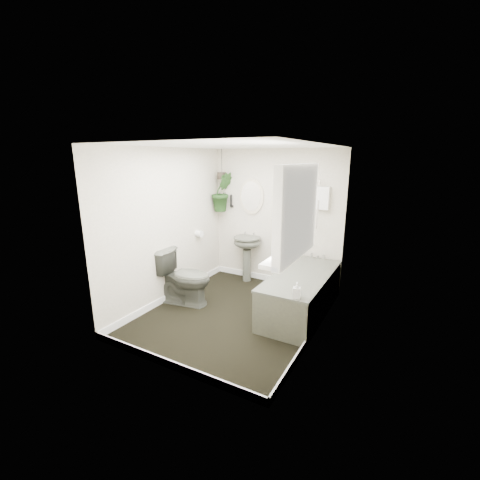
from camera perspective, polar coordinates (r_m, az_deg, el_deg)
The scene contains 22 objects.
floor at distance 4.69m, azimuth -0.91°, elevation -13.06°, with size 2.30×2.80×0.02m, color black.
ceiling at distance 4.16m, azimuth -1.04°, elevation 16.58°, with size 2.30×2.80×0.02m, color white.
wall_back at distance 5.52m, azimuth 6.36°, elevation 3.87°, with size 2.30×0.02×2.30m, color beige.
wall_front at distance 3.18m, azimuth -13.76°, elevation -4.41°, with size 2.30×0.02×2.30m, color beige.
wall_left at distance 4.94m, azimuth -12.72°, elevation 2.37°, with size 0.02×2.80×2.30m, color beige.
wall_right at distance 3.85m, azimuth 14.17°, elevation -1.14°, with size 0.02×2.80×2.30m, color beige.
skirting at distance 4.66m, azimuth -0.91°, elevation -12.40°, with size 2.30×2.80×0.10m, color white.
bathtub at distance 4.68m, azimuth 10.84°, elevation -9.29°, with size 0.72×1.72×0.58m, color #484A41, non-canonical shape.
bath_screen at distance 4.94m, azimuth 9.55°, elevation 4.06°, with size 0.04×0.72×1.40m, color silver, non-canonical shape.
shower_box at distance 5.14m, azimuth 14.49°, elevation 7.24°, with size 0.20×0.10×0.35m, color white.
oval_mirror at distance 5.61m, azimuth 2.02°, elevation 7.75°, with size 0.46×0.03×0.62m, color beige.
wall_sconce at distance 5.81m, azimuth -1.58°, elevation 6.99°, with size 0.04×0.04×0.22m, color black.
toilet_roll_holder at distance 5.49m, azimuth -7.29°, elevation 1.13°, with size 0.11×0.11×0.11m, color white.
window_recess at distance 3.11m, azimuth 10.10°, elevation 4.86°, with size 0.08×1.00×0.90m, color white.
window_sill at distance 3.22m, azimuth 8.60°, elevation -2.40°, with size 0.18×1.00×0.04m, color white.
window_blinds at distance 3.12m, azimuth 9.32°, elevation 4.94°, with size 0.01×0.86×0.76m, color white.
toilet at distance 4.92m, azimuth -9.90°, elevation -6.46°, with size 0.47×0.82×0.84m, color #484A41.
pedestal_sink at distance 5.72m, azimuth 1.23°, elevation -3.36°, with size 0.48×0.41×0.81m, color #484A41, non-canonical shape.
sill_plant at distance 3.47m, azimuth 10.19°, elevation 1.15°, with size 0.22×0.19×0.24m, color black.
hanging_plant at distance 5.76m, azimuth -3.19°, elevation 8.51°, with size 0.38×0.31×0.69m, color black.
soap_bottle at distance 3.79m, azimuth 10.04°, elevation -8.79°, with size 0.09×0.09×0.19m, color #2C2728.
hanging_pot at distance 5.74m, azimuth -3.23°, elevation 11.33°, with size 0.16×0.16×0.12m, color #2D261E.
Camera 1 is at (2.07, -3.60, 2.16)m, focal length 24.00 mm.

